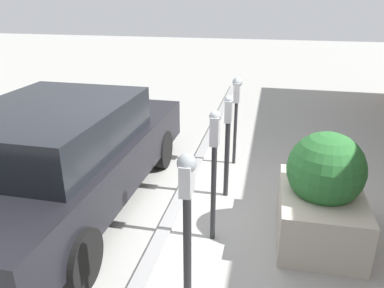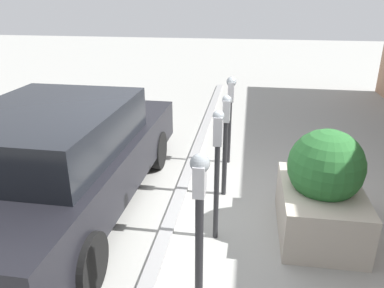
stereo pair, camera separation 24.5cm
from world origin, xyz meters
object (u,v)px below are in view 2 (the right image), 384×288
(parking_meter_nearest, at_px, (199,210))
(parked_car_front, at_px, (57,158))
(planter_box, at_px, (322,191))
(parking_meter_second, at_px, (217,154))
(parking_meter_middle, at_px, (226,132))
(parking_meter_fourth, at_px, (231,99))

(parking_meter_nearest, distance_m, parked_car_front, 2.45)
(planter_box, bearing_deg, parked_car_front, 89.47)
(parked_car_front, bearing_deg, parking_meter_second, -97.85)
(parking_meter_second, distance_m, parked_car_front, 2.05)
(parking_meter_nearest, height_order, parking_meter_middle, parking_meter_nearest)
(parking_meter_second, relative_size, parked_car_front, 0.34)
(parking_meter_nearest, height_order, parking_meter_second, parking_meter_second)
(parked_car_front, bearing_deg, parking_meter_middle, -69.86)
(parking_meter_nearest, distance_m, planter_box, 1.92)
(parking_meter_second, bearing_deg, parking_meter_middle, -1.22)
(parking_meter_second, xyz_separation_m, parked_car_front, (0.31, 2.01, -0.32))
(parking_meter_nearest, distance_m, parking_meter_middle, 2.13)
(parking_meter_middle, distance_m, parking_meter_fourth, 1.09)
(parking_meter_middle, distance_m, parked_car_front, 2.16)
(parking_meter_second, height_order, parked_car_front, parking_meter_second)
(planter_box, xyz_separation_m, parked_car_front, (0.03, 3.18, 0.18))
(parking_meter_middle, relative_size, planter_box, 1.10)
(parking_meter_middle, height_order, parked_car_front, parking_meter_middle)
(parking_meter_nearest, distance_m, parking_meter_fourth, 3.21)
(parking_meter_middle, bearing_deg, planter_box, -122.53)
(parking_meter_nearest, xyz_separation_m, planter_box, (1.40, -1.22, -0.50))
(parking_meter_middle, bearing_deg, parking_meter_second, 178.78)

